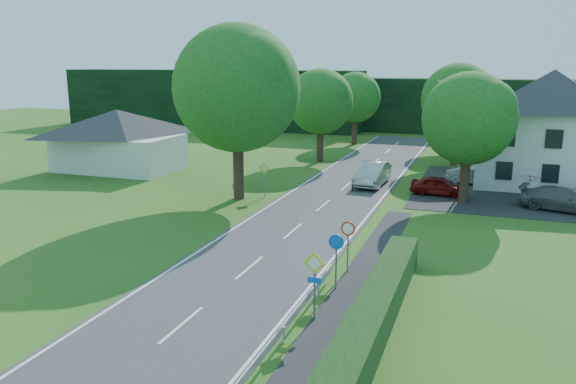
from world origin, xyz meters
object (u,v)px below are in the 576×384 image
at_px(streetlight, 462,132).
at_px(moving_car, 373,174).
at_px(motorcycle, 354,183).
at_px(parked_car_red, 439,186).
at_px(parked_car_grey, 562,199).
at_px(parked_car_silver_a, 475,176).
at_px(parasol, 529,188).

relative_size(streetlight, moving_car, 1.54).
relative_size(motorcycle, parked_car_red, 0.43).
height_order(moving_car, parked_car_grey, moving_car).
bearing_deg(parked_car_grey, moving_car, 89.67).
bearing_deg(parked_car_silver_a, motorcycle, 138.94).
relative_size(parked_car_red, parasol, 1.95).
relative_size(parked_car_grey, parasol, 2.52).
height_order(parked_car_red, parked_car_silver_a, parked_car_silver_a).
xyz_separation_m(streetlight, parked_car_grey, (6.34, -2.20, -3.70)).
xyz_separation_m(streetlight, motorcycle, (-7.29, -0.66, -3.99)).
xyz_separation_m(moving_car, parked_car_grey, (12.64, -3.37, -0.14)).
bearing_deg(parked_car_red, parasol, -84.25).
bearing_deg(streetlight, parked_car_grey, -19.10).
xyz_separation_m(motorcycle, parked_car_red, (5.99, 0.20, 0.22)).
relative_size(moving_car, parasol, 2.63).
relative_size(motorcycle, parasol, 0.84).
bearing_deg(streetlight, parked_car_silver_a, 76.26).
bearing_deg(parked_car_grey, parasol, 56.53).
bearing_deg(parasol, parked_car_silver_a, 130.34).
relative_size(parked_car_red, parked_car_grey, 0.77).
xyz_separation_m(streetlight, parasol, (4.54, -0.18, -3.54)).
distance_m(parked_car_red, parked_car_grey, 7.84).
distance_m(streetlight, parked_car_red, 4.01).
relative_size(streetlight, parked_car_grey, 1.61).
bearing_deg(parked_car_grey, streetlight, 85.52).
relative_size(parked_car_red, parked_car_silver_a, 0.95).
bearing_deg(motorcycle, parked_car_red, -2.49).
bearing_deg(motorcycle, parked_car_silver_a, 25.01).
xyz_separation_m(streetlight, parked_car_silver_a, (0.98, 4.01, -3.76)).
relative_size(parked_car_silver_a, parasol, 2.05).
height_order(motorcycle, parasol, parasol).
xyz_separation_m(streetlight, parked_car_red, (-1.30, -0.46, -3.77)).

